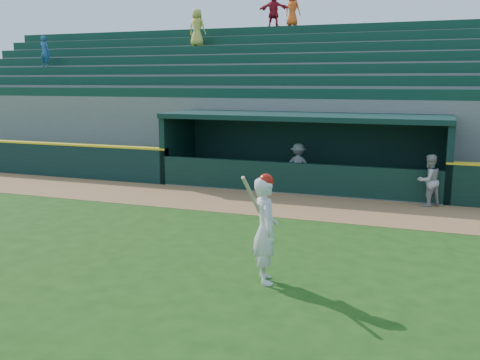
{
  "coord_description": "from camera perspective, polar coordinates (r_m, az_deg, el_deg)",
  "views": [
    {
      "loc": [
        4.14,
        -9.74,
        3.54
      ],
      "look_at": [
        0.0,
        1.6,
        1.3
      ],
      "focal_mm": 40.0,
      "sensor_mm": 36.0,
      "label": 1
    }
  ],
  "objects": [
    {
      "name": "warning_track",
      "position": [
        15.62,
        4.15,
        -2.59
      ],
      "size": [
        40.0,
        3.0,
        0.01
      ],
      "primitive_type": "cube",
      "color": "#92633A",
      "rests_on": "ground"
    },
    {
      "name": "ground",
      "position": [
        11.16,
        -2.84,
        -8.0
      ],
      "size": [
        120.0,
        120.0,
        0.0
      ],
      "primitive_type": "plane",
      "color": "#1C4110",
      "rests_on": "ground"
    },
    {
      "name": "dugout",
      "position": [
        18.35,
        6.88,
        3.61
      ],
      "size": [
        9.4,
        2.8,
        2.46
      ],
      "color": "#60605B",
      "rests_on": "ground"
    },
    {
      "name": "batter_at_plate",
      "position": [
        9.47,
        2.73,
        -5.19
      ],
      "size": [
        0.72,
        0.88,
        1.98
      ],
      "color": "silver",
      "rests_on": "ground"
    },
    {
      "name": "dugout_player_inside",
      "position": [
        18.28,
        6.22,
        1.61
      ],
      "size": [
        1.0,
        0.64,
        1.46
      ],
      "primitive_type": "imported",
      "rotation": [
        0.0,
        0.0,
        3.25
      ],
      "color": "#A8A8A3",
      "rests_on": "ground"
    },
    {
      "name": "dugout_player_front",
      "position": [
        16.14,
        19.5,
        -0.05
      ],
      "size": [
        0.92,
        0.9,
        1.5
      ],
      "primitive_type": "imported",
      "rotation": [
        0.0,
        0.0,
        3.81
      ],
      "color": "#A1A09B",
      "rests_on": "ground"
    },
    {
      "name": "stands",
      "position": [
        22.72,
        9.65,
        7.48
      ],
      "size": [
        34.5,
        6.25,
        7.52
      ],
      "color": "slate",
      "rests_on": "ground"
    }
  ]
}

